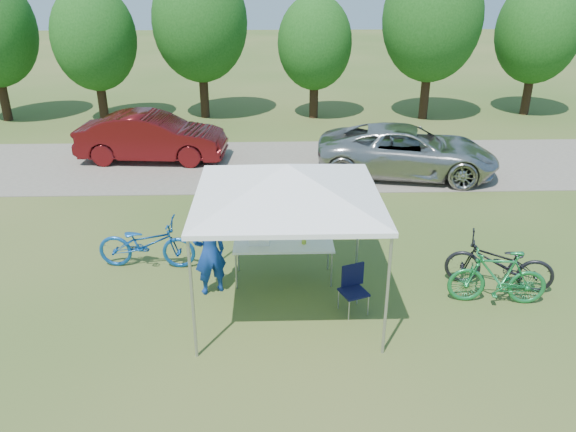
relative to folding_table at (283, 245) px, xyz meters
name	(u,v)px	position (x,y,z in m)	size (l,w,h in m)	color
ground	(287,303)	(0.05, -0.92, -0.76)	(100.00, 100.00, 0.00)	#2D5119
gravel_strip	(280,165)	(0.05, 7.08, -0.75)	(24.00, 5.00, 0.02)	gray
canopy	(287,168)	(0.05, -0.92, 1.90)	(4.53, 4.53, 3.00)	#A5A5AA
treeline	(269,29)	(-0.25, 13.13, 2.78)	(24.89, 4.28, 6.30)	#382314
folding_table	(283,245)	(0.00, 0.00, 0.00)	(1.95, 0.81, 0.80)	white
folding_chair	(353,285)	(1.23, -1.13, -0.25)	(0.57, 0.60, 0.86)	black
cooler	(259,236)	(-0.48, 0.00, 0.20)	(0.42, 0.29, 0.30)	white
ice_cream_cup	(304,242)	(0.40, -0.05, 0.08)	(0.09, 0.09, 0.07)	#AEC62E
cyclist	(210,252)	(-1.39, -0.46, 0.09)	(0.62, 0.41, 1.70)	navy
bike_blue	(146,243)	(-2.81, 0.60, -0.23)	(0.70, 2.01, 1.05)	#114B99
bike_green	(498,277)	(3.90, -0.99, -0.22)	(0.50, 1.78, 1.07)	#1C7E3D
bike_dark	(500,263)	(4.14, -0.46, -0.23)	(0.70, 2.01, 1.06)	black
minivan	(407,151)	(3.80, 6.05, -0.01)	(2.42, 5.24, 1.46)	#ABAAA7
sedan	(152,137)	(-4.01, 7.66, 0.03)	(1.62, 4.64, 1.53)	#530D0F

